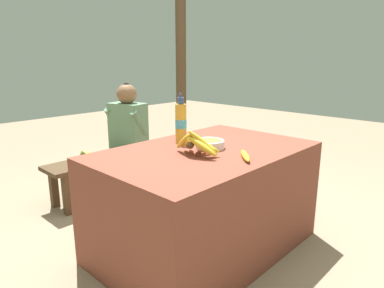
% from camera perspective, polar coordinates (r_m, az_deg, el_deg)
% --- Properties ---
extents(ground_plane, '(12.00, 12.00, 0.00)m').
position_cam_1_polar(ground_plane, '(2.48, 2.11, -16.79)').
color(ground_plane, gray).
extents(market_counter, '(1.42, 0.92, 0.70)m').
position_cam_1_polar(market_counter, '(2.32, 2.19, -9.31)').
color(market_counter, brown).
rests_on(market_counter, ground_plane).
extents(banana_bunch_ripe, '(0.21, 0.35, 0.17)m').
position_cam_1_polar(banana_bunch_ripe, '(2.05, 0.65, 0.13)').
color(banana_bunch_ripe, '#4C381E').
rests_on(banana_bunch_ripe, market_counter).
extents(serving_bowl, '(0.19, 0.19, 0.06)m').
position_cam_1_polar(serving_bowl, '(2.23, 2.93, 0.12)').
color(serving_bowl, white).
rests_on(serving_bowl, market_counter).
extents(water_bottle, '(0.08, 0.08, 0.34)m').
position_cam_1_polar(water_bottle, '(2.34, -1.87, 3.57)').
color(water_bottle, gold).
rests_on(water_bottle, market_counter).
extents(loose_banana_front, '(0.19, 0.18, 0.04)m').
position_cam_1_polar(loose_banana_front, '(2.02, 8.89, -1.93)').
color(loose_banana_front, gold).
rests_on(loose_banana_front, market_counter).
extents(wooden_bench, '(1.49, 0.32, 0.38)m').
position_cam_1_polar(wooden_bench, '(3.40, -11.54, -2.46)').
color(wooden_bench, '#4C3823').
rests_on(wooden_bench, ground_plane).
extents(seated_vendor, '(0.45, 0.42, 1.05)m').
position_cam_1_polar(seated_vendor, '(3.31, -11.06, 2.07)').
color(seated_vendor, '#232328').
rests_on(seated_vendor, ground_plane).
extents(banana_bunch_green, '(0.19, 0.31, 0.12)m').
position_cam_1_polar(banana_bunch_green, '(3.17, -17.07, -1.74)').
color(banana_bunch_green, '#4C381E').
rests_on(banana_bunch_green, wooden_bench).
extents(support_post_far, '(0.13, 0.13, 2.38)m').
position_cam_1_polar(support_post_far, '(4.25, -1.85, 12.97)').
color(support_post_far, '#4C3823').
rests_on(support_post_far, ground_plane).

